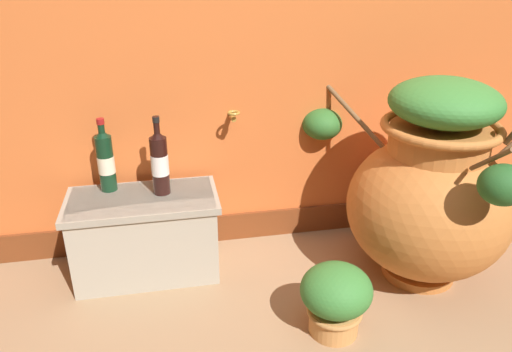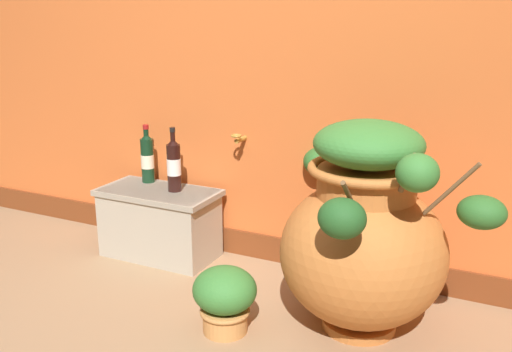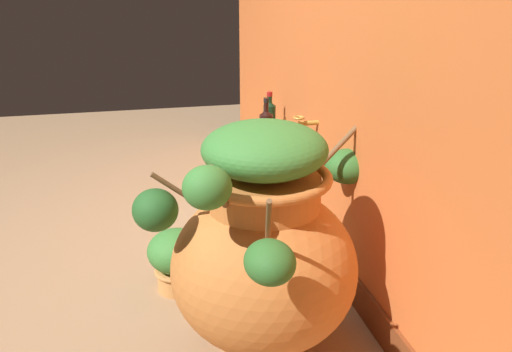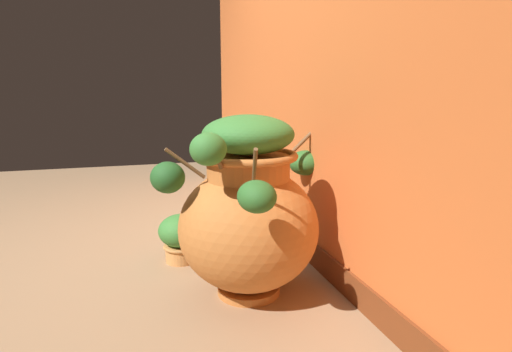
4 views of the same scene
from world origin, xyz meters
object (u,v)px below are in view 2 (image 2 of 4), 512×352
Objects in this scene: wine_bottle_middle at (147,157)px; potted_shrub at (225,297)px; wine_bottle_left at (174,164)px; terracotta_urn at (364,235)px.

wine_bottle_middle reaches higher than potted_shrub.
wine_bottle_left reaches higher than potted_shrub.
terracotta_urn reaches higher than wine_bottle_left.
potted_shrub is at bearing -42.54° from wine_bottle_left.
terracotta_urn is at bearing -14.94° from wine_bottle_middle.
wine_bottle_left is at bearing 137.46° from potted_shrub.
wine_bottle_left is 1.21× the size of potted_shrub.
wine_bottle_left is 0.24m from wine_bottle_middle.
terracotta_urn reaches higher than potted_shrub.
wine_bottle_middle is (-1.35, 0.36, 0.10)m from terracotta_urn.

